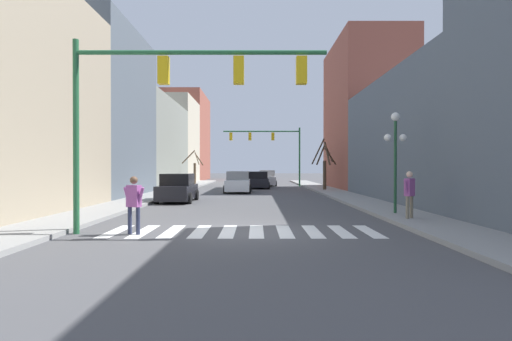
{
  "coord_description": "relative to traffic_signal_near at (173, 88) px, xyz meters",
  "views": [
    {
      "loc": [
        0.44,
        -12.67,
        2.06
      ],
      "look_at": [
        0.29,
        25.17,
        1.74
      ],
      "focal_mm": 28.0,
      "sensor_mm": 36.0,
      "label": 1
    }
  ],
  "objects": [
    {
      "name": "pedestrian_crossing_street",
      "position": [
        -1.15,
        -0.09,
        -3.43
      ],
      "size": [
        0.74,
        0.37,
        1.78
      ],
      "rotation": [
        0.0,
        0.0,
        2.77
      ],
      "color": "#282D47",
      "rests_on": "ground_plane"
    },
    {
      "name": "car_parked_left_far",
      "position": [
        2.8,
        26.37,
        -3.71
      ],
      "size": [
        2.15,
        4.48,
        1.64
      ],
      "rotation": [
        0.0,
        0.0,
        1.57
      ],
      "color": "black",
      "rests_on": "ground_plane"
    },
    {
      "name": "traffic_signal_near",
      "position": [
        0.0,
        0.0,
        0.0
      ],
      "size": [
        7.79,
        0.28,
        5.98
      ],
      "color": "#236038",
      "rests_on": "ground_plane"
    },
    {
      "name": "building_row_left",
      "position": [
        -8.57,
        28.32,
        1.07
      ],
      "size": [
        6.0,
        64.41,
        13.65
      ],
      "color": "tan",
      "rests_on": "ground_plane"
    },
    {
      "name": "traffic_signal_far",
      "position": [
        4.16,
        30.4,
        0.25
      ],
      "size": [
        8.26,
        0.28,
        6.29
      ],
      "color": "#236038",
      "rests_on": "ground_plane"
    },
    {
      "name": "sidewalk_left",
      "position": [
        -4.39,
        0.41,
        -4.41
      ],
      "size": [
        2.37,
        90.0,
        0.15
      ],
      "color": "gray",
      "rests_on": "ground_plane"
    },
    {
      "name": "pedestrian_waiting_at_curb",
      "position": [
        8.31,
        2.58,
        -3.29
      ],
      "size": [
        0.62,
        0.57,
        1.75
      ],
      "rotation": [
        0.0,
        0.0,
        0.72
      ],
      "color": "#7A705B",
      "rests_on": "sidewalk_right"
    },
    {
      "name": "sidewalk_right",
      "position": [
        8.69,
        0.41,
        -4.41
      ],
      "size": [
        2.37,
        90.0,
        0.15
      ],
      "color": "gray",
      "rests_on": "ground_plane"
    },
    {
      "name": "ground_plane",
      "position": [
        2.15,
        0.41,
        -4.48
      ],
      "size": [
        240.0,
        240.0,
        0.0
      ],
      "primitive_type": "plane",
      "color": "#4C4C4F"
    },
    {
      "name": "car_parked_left_near",
      "position": [
        3.79,
        31.88,
        -3.68
      ],
      "size": [
        2.05,
        4.85,
        1.71
      ],
      "rotation": [
        0.0,
        0.0,
        1.57
      ],
      "color": "white",
      "rests_on": "ground_plane"
    },
    {
      "name": "street_lamp_right_corner",
      "position": [
        8.38,
        4.31,
        -1.36
      ],
      "size": [
        0.95,
        0.36,
        4.18
      ],
      "color": "#1E4C2D",
      "rests_on": "sidewalk_right"
    },
    {
      "name": "car_parked_left_mid",
      "position": [
        1.13,
        20.17,
        -3.68
      ],
      "size": [
        2.15,
        4.68,
        1.72
      ],
      "rotation": [
        0.0,
        0.0,
        -1.57
      ],
      "color": "white",
      "rests_on": "ground_plane"
    },
    {
      "name": "car_driving_toward_lane",
      "position": [
        -2.05,
        11.3,
        -3.7
      ],
      "size": [
        2.05,
        4.22,
        1.67
      ],
      "rotation": [
        0.0,
        0.0,
        1.57
      ],
      "color": "black",
      "rests_on": "ground_plane"
    },
    {
      "name": "crosswalk_stripes",
      "position": [
        2.15,
        0.46,
        -4.48
      ],
      "size": [
        8.55,
        2.6,
        0.01
      ],
      "color": "white",
      "rests_on": "ground_plane"
    },
    {
      "name": "street_tree_right_near",
      "position": [
        8.45,
        21.79,
        -2.22
      ],
      "size": [
        2.0,
        2.41,
        4.37
      ],
      "color": "#473828",
      "rests_on": "sidewalk_right"
    },
    {
      "name": "building_row_right",
      "position": [
        12.87,
        13.61,
        1.07
      ],
      "size": [
        6.0,
        36.38,
        13.62
      ],
      "color": "#515B66",
      "rests_on": "ground_plane"
    },
    {
      "name": "street_tree_left_far",
      "position": [
        -4.08,
        30.84,
        -2.66
      ],
      "size": [
        2.19,
        1.59,
        3.76
      ],
      "color": "brown",
      "rests_on": "sidewalk_left"
    }
  ]
}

